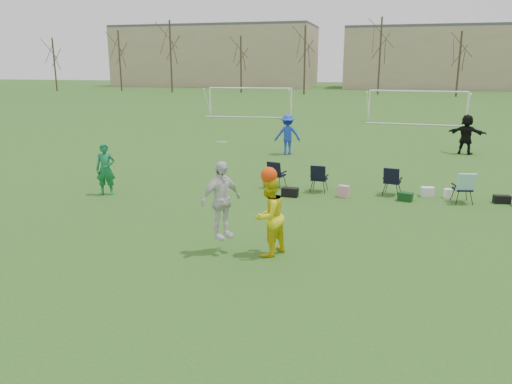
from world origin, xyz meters
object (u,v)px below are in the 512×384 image
(goal_left, at_px, (250,94))
(goal_mid, at_px, (418,97))
(fielder_blue, at_px, (287,134))
(center_contest, at_px, (249,208))
(fielder_green_near, at_px, (106,169))
(fielder_black, at_px, (466,134))

(goal_left, height_order, goal_mid, same)
(fielder_blue, relative_size, center_contest, 0.74)
(center_contest, xyz_separation_m, goal_mid, (5.00, 30.38, 0.82))
(fielder_green_near, distance_m, fielder_black, 17.62)
(goal_left, bearing_deg, fielder_black, -51.10)
(fielder_blue, height_order, center_contest, center_contest)
(fielder_black, xyz_separation_m, goal_mid, (-1.76, 14.37, 0.94))
(fielder_black, bearing_deg, fielder_green_near, 63.62)
(fielder_blue, bearing_deg, center_contest, 78.47)
(fielder_green_near, relative_size, fielder_blue, 0.90)
(center_contest, bearing_deg, fielder_green_near, 146.68)
(fielder_black, xyz_separation_m, center_contest, (-6.76, -16.01, 0.12))
(fielder_green_near, height_order, center_contest, center_contest)
(goal_mid, bearing_deg, fielder_green_near, -109.09)
(center_contest, bearing_deg, fielder_blue, 97.71)
(center_contest, distance_m, goal_left, 33.62)
(fielder_blue, distance_m, goal_left, 20.11)
(goal_mid, bearing_deg, goal_left, 175.87)
(fielder_blue, xyz_separation_m, center_contest, (1.84, -13.62, 0.12))
(goal_left, bearing_deg, center_contest, -79.47)
(fielder_green_near, xyz_separation_m, fielder_black, (12.97, 11.93, 0.10))
(goal_mid, bearing_deg, center_contest, -95.34)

